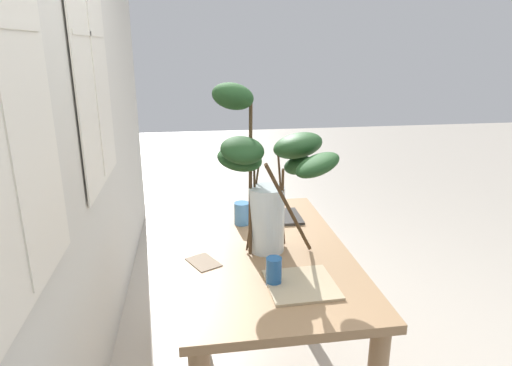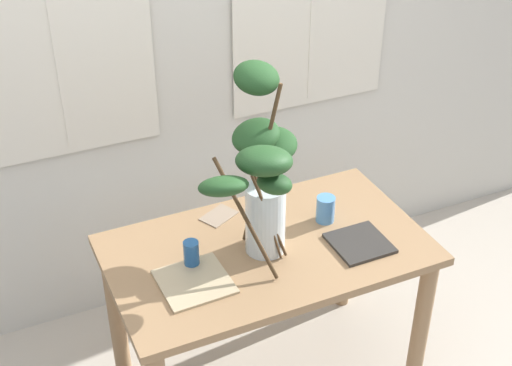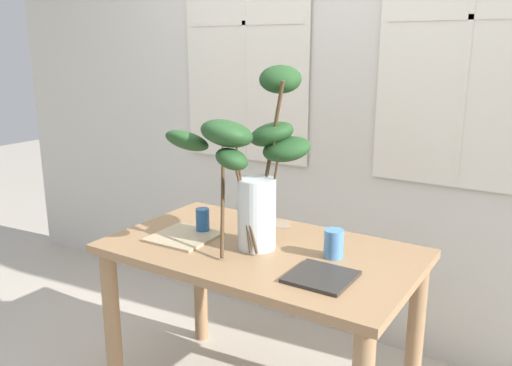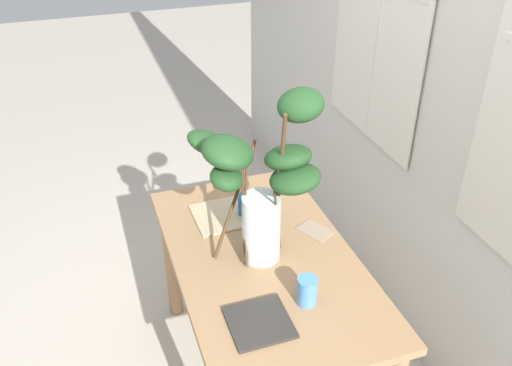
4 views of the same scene
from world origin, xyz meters
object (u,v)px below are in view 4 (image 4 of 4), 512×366
Objects in this scene: dining_table at (264,281)px; vase_with_branches at (262,181)px; plate_square_right at (259,322)px; drinking_glass_blue_left at (244,205)px; plate_square_left at (222,215)px; drinking_glass_blue_right at (307,291)px.

vase_with_branches is (-0.03, -0.00, 0.50)m from dining_table.
plate_square_right reaches higher than dining_table.
plate_square_left is at bearing -105.26° from drinking_glass_blue_left.
plate_square_right is at bearing -22.50° from dining_table.
drinking_glass_blue_right is (0.30, 0.06, 0.19)m from dining_table.
plate_square_left is 0.69m from plate_square_right.
drinking_glass_blue_left is at bearing 74.74° from plate_square_left.
drinking_glass_blue_right is at bearing 13.18° from plate_square_left.
vase_with_branches reaches higher than plate_square_right.
vase_with_branches is 0.46m from drinking_glass_blue_right.
plate_square_left is (-0.65, -0.15, -0.05)m from drinking_glass_blue_right.
plate_square_right is (0.38, -0.14, -0.36)m from vase_with_branches.
drinking_glass_blue_right is 0.22m from plate_square_right.
drinking_glass_blue_right is 0.44× the size of plate_square_left.
plate_square_left is 1.16× the size of plate_square_right.
drinking_glass_blue_right reaches higher than plate_square_right.
dining_table is at bearing 14.23° from plate_square_left.
vase_with_branches is 0.49m from plate_square_left.
drinking_glass_blue_left is 0.62m from drinking_glass_blue_right.
drinking_glass_blue_right reaches higher than plate_square_left.
plate_square_right is at bearing -13.40° from drinking_glass_blue_left.
dining_table is 0.40m from plate_square_right.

